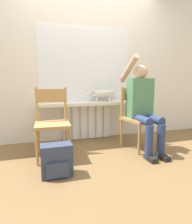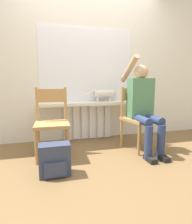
# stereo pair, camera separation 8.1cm
# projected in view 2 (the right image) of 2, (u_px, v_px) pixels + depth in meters

# --- Properties ---
(ground_plane) EXTENTS (12.00, 12.00, 0.00)m
(ground_plane) POSITION_uv_depth(u_px,v_px,m) (109.00, 166.00, 2.20)
(ground_plane) COLOR brown
(wall_with_window) EXTENTS (7.00, 0.06, 2.70)m
(wall_with_window) POSITION_uv_depth(u_px,v_px,m) (86.00, 60.00, 3.16)
(wall_with_window) COLOR white
(wall_with_window) RESTS_ON ground_plane
(radiator) EXTENTS (0.84, 0.08, 0.60)m
(radiator) POSITION_uv_depth(u_px,v_px,m) (88.00, 122.00, 3.25)
(radiator) COLOR white
(radiator) RESTS_ON ground_plane
(windowsill) EXTENTS (1.63, 0.29, 0.05)m
(windowsill) POSITION_uv_depth(u_px,v_px,m) (89.00, 104.00, 3.10)
(windowsill) COLOR white
(windowsill) RESTS_ON radiator
(window_glass) EXTENTS (1.57, 0.01, 1.22)m
(window_glass) POSITION_uv_depth(u_px,v_px,m) (87.00, 65.00, 3.14)
(window_glass) COLOR white
(window_glass) RESTS_ON windowsill
(chair_left) EXTENTS (0.45, 0.45, 0.91)m
(chair_left) POSITION_uv_depth(u_px,v_px,m) (52.00, 121.00, 2.43)
(chair_left) COLOR #B2844C
(chair_left) RESTS_ON ground_plane
(chair_right) EXTENTS (0.53, 0.53, 0.91)m
(chair_right) POSITION_uv_depth(u_px,v_px,m) (138.00, 117.00, 2.75)
(chair_right) COLOR #B2844C
(chair_right) RESTS_ON ground_plane
(person) EXTENTS (0.36, 0.97, 1.36)m
(person) POSITION_uv_depth(u_px,v_px,m) (143.00, 103.00, 2.62)
(person) COLOR navy
(person) RESTS_ON ground_plane
(cat) EXTENTS (0.54, 0.11, 0.23)m
(cat) POSITION_uv_depth(u_px,v_px,m) (105.00, 94.00, 3.19)
(cat) COLOR silver
(cat) RESTS_ON windowsill
(backpack) EXTENTS (0.32, 0.21, 0.34)m
(backpack) POSITION_uv_depth(u_px,v_px,m) (55.00, 160.00, 1.97)
(backpack) COLOR #333D56
(backpack) RESTS_ON ground_plane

